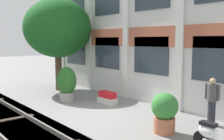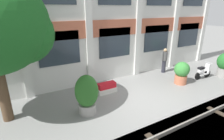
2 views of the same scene
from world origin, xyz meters
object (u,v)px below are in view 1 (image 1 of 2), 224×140
potted_plant_fluted_column (67,83)px  scooter_near_curb (215,136)px  potted_plant_square_trough (107,98)px  potted_plant_glazed_jar (165,111)px  broadleaf_tree (58,30)px  resident_by_doorway (212,100)px

potted_plant_fluted_column → scooter_near_curb: 7.64m
potted_plant_square_trough → scooter_near_curb: scooter_near_curb is taller
potted_plant_glazed_jar → scooter_near_curb: bearing=-4.5°
broadleaf_tree → potted_plant_square_trough: size_ratio=5.20×
broadleaf_tree → potted_plant_fluted_column: broadleaf_tree is taller
potted_plant_square_trough → resident_by_doorway: resident_by_doorway is taller
scooter_near_curb → potted_plant_fluted_column: bearing=-178.9°
broadleaf_tree → potted_plant_glazed_jar: (8.72, -0.94, -2.84)m
resident_by_doorway → broadleaf_tree: bearing=-92.5°
potted_plant_glazed_jar → resident_by_doorway: bearing=74.0°
potted_plant_square_trough → resident_by_doorway: 4.91m
potted_plant_square_trough → broadleaf_tree: bearing=-178.1°
scooter_near_curb → resident_by_doorway: (-1.25, 2.02, 0.45)m
potted_plant_glazed_jar → potted_plant_square_trough: potted_plant_glazed_jar is taller
potted_plant_fluted_column → resident_by_doorway: 6.70m
potted_plant_glazed_jar → resident_by_doorway: 1.96m
potted_plant_square_trough → scooter_near_curb: (6.05, -1.22, 0.18)m
potted_plant_glazed_jar → resident_by_doorway: size_ratio=0.79×
broadleaf_tree → potted_plant_glazed_jar: bearing=-6.1°
potted_plant_fluted_column → potted_plant_square_trough: 2.12m
potted_plant_square_trough → resident_by_doorway: (4.80, 0.79, 0.63)m
potted_plant_square_trough → potted_plant_glazed_jar: bearing=-14.3°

